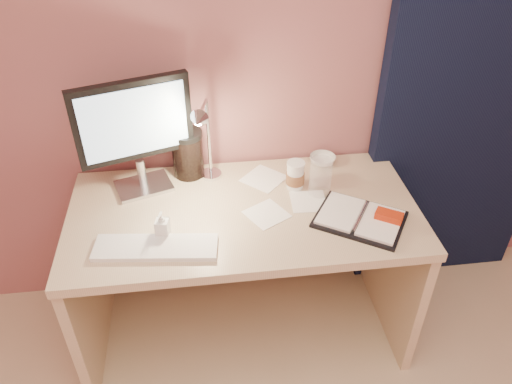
{
  "coord_description": "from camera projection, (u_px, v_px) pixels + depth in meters",
  "views": [
    {
      "loc": [
        -0.15,
        -0.18,
        1.97
      ],
      "look_at": [
        0.04,
        1.33,
        0.85
      ],
      "focal_mm": 35.0,
      "sensor_mm": 36.0,
      "label": 1
    }
  ],
  "objects": [
    {
      "name": "paper_c",
      "position": [
        264.0,
        179.0,
        2.17
      ],
      "size": [
        0.22,
        0.22,
        0.0
      ],
      "primitive_type": "cube",
      "rotation": [
        0.0,
        0.0,
        0.81
      ],
      "color": "white",
      "rests_on": "desk"
    },
    {
      "name": "coffee_cup",
      "position": [
        295.0,
        176.0,
        2.08
      ],
      "size": [
        0.08,
        0.08,
        0.12
      ],
      "color": "silver",
      "rests_on": "desk"
    },
    {
      "name": "keyboard",
      "position": [
        156.0,
        247.0,
        1.8
      ],
      "size": [
        0.46,
        0.18,
        0.02
      ],
      "primitive_type": "cube",
      "rotation": [
        0.0,
        0.0,
        -0.12
      ],
      "color": "white",
      "rests_on": "desk"
    },
    {
      "name": "lotion_bottle",
      "position": [
        162.0,
        224.0,
        1.84
      ],
      "size": [
        0.06,
        0.06,
        0.11
      ],
      "primitive_type": "imported",
      "rotation": [
        0.0,
        0.0,
        -0.21
      ],
      "color": "silver",
      "rests_on": "desk"
    },
    {
      "name": "bowl",
      "position": [
        323.0,
        160.0,
        2.26
      ],
      "size": [
        0.14,
        0.14,
        0.04
      ],
      "primitive_type": "imported",
      "rotation": [
        0.0,
        0.0,
        0.17
      ],
      "color": "silver",
      "rests_on": "desk"
    },
    {
      "name": "planner",
      "position": [
        362.0,
        218.0,
        1.93
      ],
      "size": [
        0.41,
        0.38,
        0.05
      ],
      "rotation": [
        0.0,
        0.0,
        -0.57
      ],
      "color": "black",
      "rests_on": "desk"
    },
    {
      "name": "clear_cup",
      "position": [
        320.0,
        177.0,
        2.04
      ],
      "size": [
        0.09,
        0.09,
        0.16
      ],
      "primitive_type": "cylinder",
      "color": "white",
      "rests_on": "desk"
    },
    {
      "name": "room",
      "position": [
        459.0,
        71.0,
        2.1
      ],
      "size": [
        3.5,
        3.5,
        3.5
      ],
      "color": "#C6B28E",
      "rests_on": "ground"
    },
    {
      "name": "monitor",
      "position": [
        134.0,
        127.0,
        1.94
      ],
      "size": [
        0.45,
        0.22,
        0.49
      ],
      "rotation": [
        0.0,
        0.0,
        0.31
      ],
      "color": "silver",
      "rests_on": "desk"
    },
    {
      "name": "paper_b",
      "position": [
        309.0,
        201.0,
        2.04
      ],
      "size": [
        0.15,
        0.15,
        0.0
      ],
      "primitive_type": "cube",
      "rotation": [
        0.0,
        0.0,
        -0.05
      ],
      "color": "white",
      "rests_on": "desk"
    },
    {
      "name": "dark_jar",
      "position": [
        188.0,
        156.0,
        2.14
      ],
      "size": [
        0.13,
        0.13,
        0.19
      ],
      "primitive_type": "cylinder",
      "color": "black",
      "rests_on": "desk"
    },
    {
      "name": "desk_lamp",
      "position": [
        215.0,
        138.0,
        1.97
      ],
      "size": [
        0.13,
        0.24,
        0.39
      ],
      "rotation": [
        0.0,
        0.0,
        -0.24
      ],
      "color": "silver",
      "rests_on": "desk"
    },
    {
      "name": "paper_a",
      "position": [
        267.0,
        214.0,
        1.97
      ],
      "size": [
        0.2,
        0.2,
        0.0
      ],
      "primitive_type": "cube",
      "rotation": [
        0.0,
        0.0,
        0.52
      ],
      "color": "white",
      "rests_on": "desk"
    },
    {
      "name": "desk",
      "position": [
        243.0,
        239.0,
        2.19
      ],
      "size": [
        1.4,
        0.7,
        0.73
      ],
      "color": "#CBB990",
      "rests_on": "ground"
    }
  ]
}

